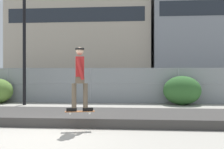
% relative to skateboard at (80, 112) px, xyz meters
% --- Properties ---
extents(ground_plane, '(120.00, 120.00, 0.00)m').
position_rel_skateboard_xyz_m(ground_plane, '(-0.89, -0.95, -0.52)').
color(ground_plane, '#9E998E').
extents(gravel_berm, '(17.08, 2.67, 0.28)m').
position_rel_skateboard_xyz_m(gravel_berm, '(-0.89, 1.63, -0.38)').
color(gravel_berm, '#3D3A38').
rests_on(gravel_berm, ground_plane).
extents(skateboard, '(0.82, 0.38, 0.07)m').
position_rel_skateboard_xyz_m(skateboard, '(0.00, 0.00, 0.00)').
color(skateboard, '#9E5B33').
extents(skater, '(0.72, 0.62, 1.74)m').
position_rel_skateboard_xyz_m(skater, '(0.00, 0.00, 1.00)').
color(skater, black).
rests_on(skater, skateboard).
extents(chain_fence, '(18.27, 0.06, 1.85)m').
position_rel_skateboard_xyz_m(chain_fence, '(-0.89, 7.16, 0.41)').
color(chain_fence, gray).
rests_on(chain_fence, ground_plane).
extents(street_lamp, '(0.44, 0.44, 6.44)m').
position_rel_skateboard_xyz_m(street_lamp, '(-4.02, 5.97, 3.51)').
color(street_lamp, black).
rests_on(street_lamp, ground_plane).
extents(parked_car_near, '(4.51, 2.16, 1.66)m').
position_rel_skateboard_xyz_m(parked_car_near, '(-4.16, 9.47, 0.31)').
color(parked_car_near, maroon).
rests_on(parked_car_near, ground_plane).
extents(parked_car_mid, '(4.54, 2.23, 1.66)m').
position_rel_skateboard_xyz_m(parked_car_mid, '(1.69, 9.56, 0.31)').
color(parked_car_mid, '#B7BABF').
rests_on(parked_car_mid, ground_plane).
extents(library_building, '(25.96, 11.30, 18.80)m').
position_rel_skateboard_xyz_m(library_building, '(-9.07, 45.86, 8.88)').
color(library_building, '#9E9384').
rests_on(library_building, ground_plane).
extents(office_block, '(19.82, 13.79, 19.60)m').
position_rel_skateboard_xyz_m(office_block, '(14.33, 45.92, 9.27)').
color(office_block, slate).
rests_on(office_block, ground_plane).
extents(shrub_center, '(1.86, 1.52, 1.44)m').
position_rel_skateboard_xyz_m(shrub_center, '(3.78, 6.66, 0.19)').
color(shrub_center, '#2D5B28').
rests_on(shrub_center, ground_plane).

